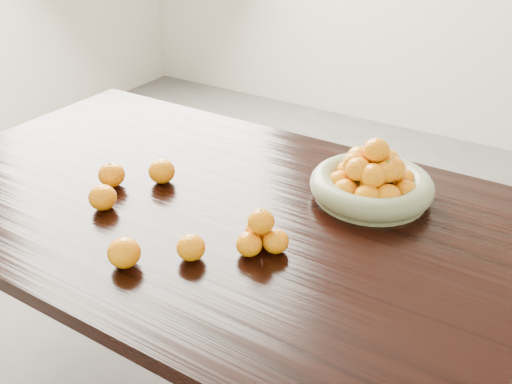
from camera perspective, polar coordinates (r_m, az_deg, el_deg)
The scene contains 8 objects.
dining_table at distance 1.46m, azimuth 0.45°, elevation -5.47°, with size 2.00×1.00×0.75m.
fruit_bowl at distance 1.50m, azimuth 11.53°, elevation 1.03°, with size 0.32×0.32×0.17m.
orange_pyramid at distance 1.28m, azimuth 0.49°, elevation -4.22°, with size 0.12×0.12×0.10m.
loose_orange_0 at distance 1.58m, azimuth -14.23°, elevation 1.69°, with size 0.07×0.07×0.07m, color #FF9607.
loose_orange_1 at distance 1.26m, azimuth -13.04°, elevation -5.92°, with size 0.07×0.07×0.07m, color #FF9607.
loose_orange_2 at distance 1.26m, azimuth -6.52°, elevation -5.54°, with size 0.06×0.06×0.06m, color #FF9607.
loose_orange_3 at distance 1.57m, azimuth -9.41°, elevation 2.07°, with size 0.07×0.07×0.07m, color #FF9607.
loose_orange_4 at distance 1.48m, azimuth -15.09°, elevation -0.53°, with size 0.07×0.07×0.07m, color #FF9607.
Camera 1 is at (0.63, -1.02, 1.50)m, focal length 40.00 mm.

